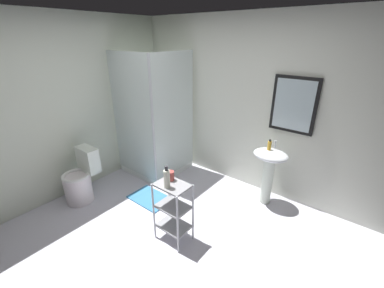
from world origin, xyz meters
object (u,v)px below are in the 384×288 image
object	(u,v)px
pedestal_sink	(269,166)
storage_cart	(173,208)
bath_mat	(150,198)
toilet	(81,180)
shower_stall	(156,147)
rinse_cup	(170,176)
lotion_bottle_white	(167,178)
hand_soap_bottle	(269,145)

from	to	relation	value
pedestal_sink	storage_cart	size ratio (longest dim) A/B	1.09
pedestal_sink	bath_mat	world-z (taller)	pedestal_sink
toilet	storage_cart	distance (m)	1.58
shower_stall	rinse_cup	xyz separation A→B (m)	(1.22, -0.93, 0.33)
pedestal_sink	bath_mat	xyz separation A→B (m)	(-1.34, -0.98, -0.57)
lotion_bottle_white	storage_cart	bearing A→B (deg)	85.95
toilet	lotion_bottle_white	distance (m)	1.65
storage_cart	pedestal_sink	bearing A→B (deg)	67.78
shower_stall	storage_cart	xyz separation A→B (m)	(1.29, -0.99, -0.03)
storage_cart	hand_soap_bottle	distance (m)	1.49
hand_soap_bottle	lotion_bottle_white	bearing A→B (deg)	-110.04
shower_stall	lotion_bottle_white	distance (m)	1.71
hand_soap_bottle	shower_stall	bearing A→B (deg)	-169.03
shower_stall	toilet	size ratio (longest dim) A/B	2.63
pedestal_sink	bath_mat	bearing A→B (deg)	-143.86
lotion_bottle_white	hand_soap_bottle	bearing A→B (deg)	69.96
pedestal_sink	bath_mat	distance (m)	1.75
pedestal_sink	shower_stall	bearing A→B (deg)	-169.39
lotion_bottle_white	shower_stall	bearing A→B (deg)	140.62
toilet	rinse_cup	size ratio (longest dim) A/B	7.07
pedestal_sink	toilet	xyz separation A→B (m)	(-2.10, -1.57, -0.26)
shower_stall	hand_soap_bottle	bearing A→B (deg)	10.97
toilet	rinse_cup	world-z (taller)	rinse_cup
hand_soap_bottle	bath_mat	distance (m)	1.85
storage_cart	lotion_bottle_white	bearing A→B (deg)	-94.05
hand_soap_bottle	rinse_cup	distance (m)	1.41
pedestal_sink	lotion_bottle_white	bearing A→B (deg)	-111.37
hand_soap_bottle	storage_cart	bearing A→B (deg)	-110.83
toilet	lotion_bottle_white	bearing A→B (deg)	6.28
shower_stall	storage_cart	world-z (taller)	shower_stall
shower_stall	storage_cart	size ratio (longest dim) A/B	2.70
hand_soap_bottle	rinse_cup	bearing A→B (deg)	-114.52
pedestal_sink	hand_soap_bottle	distance (m)	0.30
shower_stall	lotion_bottle_white	size ratio (longest dim) A/B	7.96
pedestal_sink	rinse_cup	bearing A→B (deg)	-115.91
toilet	pedestal_sink	bearing A→B (deg)	36.82
hand_soap_bottle	lotion_bottle_white	distance (m)	1.50
toilet	bath_mat	world-z (taller)	toilet
lotion_bottle_white	rinse_cup	bearing A→B (deg)	119.27
shower_stall	bath_mat	xyz separation A→B (m)	(0.50, -0.63, -0.45)
storage_cart	bath_mat	xyz separation A→B (m)	(-0.80, 0.35, -0.43)
hand_soap_bottle	bath_mat	size ratio (longest dim) A/B	0.24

